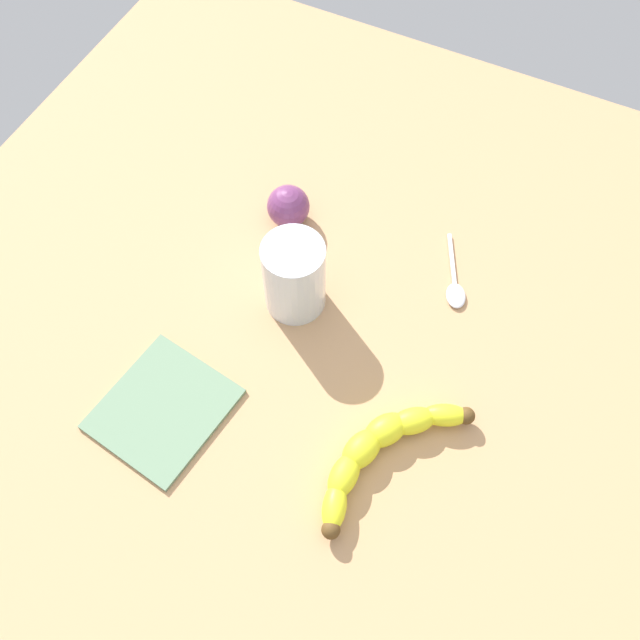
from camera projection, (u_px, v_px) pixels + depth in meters
The scene contains 6 objects.
wooden_tabletop at pixel (344, 402), 81.81cm from camera, with size 120.00×120.00×3.00cm, color tan.
banana at pixel (381, 448), 75.73cm from camera, with size 20.00×12.17×3.39cm.
smoothie_glass at pixel (294, 278), 82.52cm from camera, with size 7.42×7.42×10.65cm.
plum_fruit at pixel (288, 206), 90.55cm from camera, with size 5.56×5.56×5.56cm, color #6B3360.
teaspoon at pixel (455, 291), 87.03cm from camera, with size 10.72×6.17×0.80cm.
folded_napkin at pixel (163, 409), 79.45cm from camera, with size 14.17×12.85×0.60cm, color slate.
Camera 1 is at (29.87, 11.45, 77.45)cm, focal length 39.41 mm.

